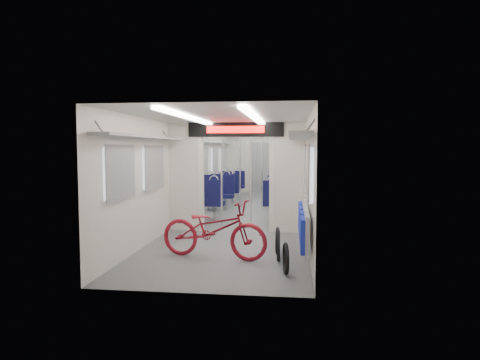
{
  "coord_description": "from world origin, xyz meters",
  "views": [
    {
      "loc": [
        1.16,
        -10.97,
        1.75
      ],
      "look_at": [
        0.06,
        -1.83,
        1.08
      ],
      "focal_mm": 32.0,
      "sensor_mm": 36.0,
      "label": 1
    }
  ],
  "objects_px": {
    "flip_bench": "(303,224)",
    "bike_hoop_c": "(278,242)",
    "seat_bay_far_left": "(229,185)",
    "seat_bay_near_left": "(212,194)",
    "seat_bay_far_right": "(285,185)",
    "bike_hoop_a": "(286,260)",
    "stanchion_far_left": "(240,169)",
    "stanchion_far_right": "(262,169)",
    "stanchion_near_right": "(251,176)",
    "bike_hoop_b": "(278,247)",
    "stanchion_near_left": "(222,175)",
    "bicycle": "(214,229)",
    "seat_bay_near_right": "(283,194)"
  },
  "relations": [
    {
      "from": "flip_bench",
      "to": "stanchion_near_right",
      "type": "height_order",
      "value": "stanchion_near_right"
    },
    {
      "from": "seat_bay_near_left",
      "to": "seat_bay_far_right",
      "type": "distance_m",
      "value": 3.86
    },
    {
      "from": "stanchion_near_right",
      "to": "bike_hoop_a",
      "type": "bearing_deg",
      "value": -77.07
    },
    {
      "from": "bike_hoop_a",
      "to": "stanchion_far_left",
      "type": "xyz_separation_m",
      "value": [
        -1.48,
        6.98,
        0.95
      ]
    },
    {
      "from": "flip_bench",
      "to": "seat_bay_far_left",
      "type": "relative_size",
      "value": 1.09
    },
    {
      "from": "seat_bay_near_right",
      "to": "stanchion_near_left",
      "type": "height_order",
      "value": "stanchion_near_left"
    },
    {
      "from": "stanchion_far_left",
      "to": "stanchion_far_right",
      "type": "bearing_deg",
      "value": -9.28
    },
    {
      "from": "bicycle",
      "to": "stanchion_far_left",
      "type": "bearing_deg",
      "value": 15.06
    },
    {
      "from": "bike_hoop_c",
      "to": "stanchion_far_right",
      "type": "relative_size",
      "value": 0.2
    },
    {
      "from": "stanchion_near_right",
      "to": "stanchion_far_left",
      "type": "xyz_separation_m",
      "value": [
        -0.65,
        3.36,
        0.0
      ]
    },
    {
      "from": "stanchion_far_left",
      "to": "stanchion_near_left",
      "type": "bearing_deg",
      "value": -90.42
    },
    {
      "from": "flip_bench",
      "to": "seat_bay_far_left",
      "type": "height_order",
      "value": "seat_bay_far_left"
    },
    {
      "from": "seat_bay_near_left",
      "to": "stanchion_near_left",
      "type": "relative_size",
      "value": 0.92
    },
    {
      "from": "bike_hoop_a",
      "to": "stanchion_far_right",
      "type": "distance_m",
      "value": 6.98
    },
    {
      "from": "flip_bench",
      "to": "stanchion_far_left",
      "type": "bearing_deg",
      "value": 105.6
    },
    {
      "from": "bicycle",
      "to": "stanchion_near_left",
      "type": "bearing_deg",
      "value": 18.92
    },
    {
      "from": "bike_hoop_a",
      "to": "stanchion_far_left",
      "type": "height_order",
      "value": "stanchion_far_left"
    },
    {
      "from": "seat_bay_near_right",
      "to": "stanchion_far_right",
      "type": "height_order",
      "value": "stanchion_far_right"
    },
    {
      "from": "bike_hoop_b",
      "to": "seat_bay_near_left",
      "type": "distance_m",
      "value": 4.96
    },
    {
      "from": "seat_bay_far_right",
      "to": "stanchion_far_right",
      "type": "distance_m",
      "value": 2.0
    },
    {
      "from": "seat_bay_near_left",
      "to": "stanchion_far_right",
      "type": "distance_m",
      "value": 2.09
    },
    {
      "from": "bike_hoop_a",
      "to": "bike_hoop_b",
      "type": "bearing_deg",
      "value": 99.89
    },
    {
      "from": "flip_bench",
      "to": "bike_hoop_b",
      "type": "bearing_deg",
      "value": -172.52
    },
    {
      "from": "bike_hoop_a",
      "to": "stanchion_far_left",
      "type": "bearing_deg",
      "value": 101.95
    },
    {
      "from": "bicycle",
      "to": "seat_bay_far_right",
      "type": "relative_size",
      "value": 0.9
    },
    {
      "from": "flip_bench",
      "to": "bike_hoop_c",
      "type": "bearing_deg",
      "value": 138.56
    },
    {
      "from": "stanchion_far_right",
      "to": "seat_bay_far_right",
      "type": "bearing_deg",
      "value": 70.07
    },
    {
      "from": "stanchion_near_left",
      "to": "stanchion_far_right",
      "type": "xyz_separation_m",
      "value": [
        0.7,
        3.22,
        0.0
      ]
    },
    {
      "from": "seat_bay_far_right",
      "to": "stanchion_near_right",
      "type": "bearing_deg",
      "value": -97.61
    },
    {
      "from": "seat_bay_near_left",
      "to": "seat_bay_far_right",
      "type": "height_order",
      "value": "seat_bay_near_left"
    },
    {
      "from": "bike_hoop_b",
      "to": "stanchion_far_left",
      "type": "xyz_separation_m",
      "value": [
        -1.35,
        6.27,
        0.93
      ]
    },
    {
      "from": "stanchion_far_left",
      "to": "seat_bay_near_left",
      "type": "bearing_deg",
      "value": -107.97
    },
    {
      "from": "stanchion_far_left",
      "to": "stanchion_far_right",
      "type": "distance_m",
      "value": 0.68
    },
    {
      "from": "bike_hoop_c",
      "to": "seat_bay_far_left",
      "type": "relative_size",
      "value": 0.24
    },
    {
      "from": "seat_bay_near_right",
      "to": "stanchion_near_right",
      "type": "relative_size",
      "value": 0.89
    },
    {
      "from": "stanchion_near_left",
      "to": "stanchion_near_right",
      "type": "height_order",
      "value": "same"
    },
    {
      "from": "bike_hoop_b",
      "to": "stanchion_far_left",
      "type": "relative_size",
      "value": 0.21
    },
    {
      "from": "bike_hoop_a",
      "to": "stanchion_near_left",
      "type": "relative_size",
      "value": 0.2
    },
    {
      "from": "bike_hoop_b",
      "to": "stanchion_far_right",
      "type": "xyz_separation_m",
      "value": [
        -0.68,
        6.16,
        0.93
      ]
    },
    {
      "from": "flip_bench",
      "to": "seat_bay_far_right",
      "type": "relative_size",
      "value": 1.08
    },
    {
      "from": "stanchion_near_right",
      "to": "stanchion_near_left",
      "type": "bearing_deg",
      "value": 177.7
    },
    {
      "from": "bicycle",
      "to": "seat_bay_far_right",
      "type": "height_order",
      "value": "seat_bay_far_right"
    },
    {
      "from": "seat_bay_far_right",
      "to": "stanchion_far_left",
      "type": "xyz_separation_m",
      "value": [
        -1.32,
        -1.67,
        0.62
      ]
    },
    {
      "from": "bike_hoop_a",
      "to": "stanchion_near_right",
      "type": "xyz_separation_m",
      "value": [
        -0.83,
        3.62,
        0.95
      ]
    },
    {
      "from": "seat_bay_far_left",
      "to": "stanchion_far_left",
      "type": "height_order",
      "value": "stanchion_far_left"
    },
    {
      "from": "stanchion_far_left",
      "to": "stanchion_near_right",
      "type": "bearing_deg",
      "value": -79.11
    },
    {
      "from": "bike_hoop_b",
      "to": "seat_bay_far_right",
      "type": "relative_size",
      "value": 0.25
    },
    {
      "from": "bike_hoop_a",
      "to": "seat_bay_far_left",
      "type": "height_order",
      "value": "seat_bay_far_left"
    },
    {
      "from": "stanchion_far_left",
      "to": "bicycle",
      "type": "bearing_deg",
      "value": -87.06
    },
    {
      "from": "seat_bay_near_right",
      "to": "stanchion_near_left",
      "type": "relative_size",
      "value": 0.89
    }
  ]
}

